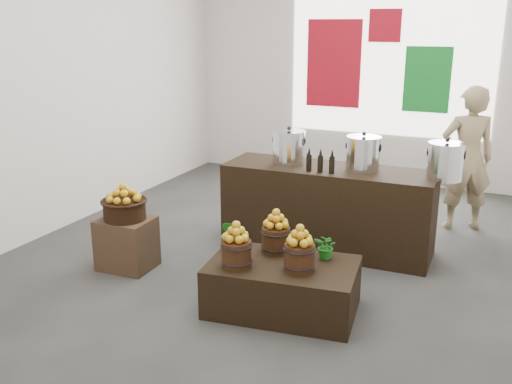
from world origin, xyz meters
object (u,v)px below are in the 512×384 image
at_px(counter, 327,209).
at_px(stock_pot_right, 445,162).
at_px(crate, 127,243).
at_px(wicker_basket, 125,210).
at_px(shopper, 467,159).
at_px(stock_pot_center, 363,155).
at_px(stock_pot_left, 289,148).
at_px(display_table, 283,287).

bearing_deg(counter, stock_pot_right, -0.00).
xyz_separation_m(crate, stock_pot_right, (3.03, 1.43, 0.88)).
relative_size(wicker_basket, shopper, 0.24).
bearing_deg(counter, shopper, 44.19).
height_order(crate, stock_pot_right, stock_pot_right).
relative_size(wicker_basket, stock_pot_center, 1.21).
relative_size(crate, shopper, 0.30).
bearing_deg(crate, stock_pot_right, 25.22).
bearing_deg(stock_pot_left, wicker_basket, -132.88).
height_order(stock_pot_center, stock_pot_right, same).
height_order(crate, counter, counter).
relative_size(wicker_basket, stock_pot_right, 1.21).
relative_size(display_table, stock_pot_left, 3.61).
bearing_deg(display_table, shopper, 59.59).
height_order(wicker_basket, counter, counter).
bearing_deg(wicker_basket, stock_pot_center, 33.15).
bearing_deg(wicker_basket, shopper, 41.35).
bearing_deg(stock_pot_center, counter, -179.18).
distance_m(stock_pot_center, stock_pot_right, 0.86).
bearing_deg(shopper, wicker_basket, 18.38).
bearing_deg(stock_pot_center, wicker_basket, -146.85).
xyz_separation_m(crate, stock_pot_left, (1.30, 1.40, 0.88)).
height_order(crate, wicker_basket, wicker_basket).
relative_size(counter, shopper, 1.30).
relative_size(crate, stock_pot_center, 1.51).
bearing_deg(stock_pot_left, stock_pot_right, 0.82).
bearing_deg(counter, stock_pot_left, -180.00).
height_order(counter, stock_pot_left, stock_pot_left).
bearing_deg(shopper, stock_pot_right, 61.65).
distance_m(stock_pot_center, shopper, 1.70).
xyz_separation_m(crate, shopper, (3.16, 2.78, 0.64)).
height_order(counter, stock_pot_center, stock_pot_center).
bearing_deg(stock_pot_center, display_table, -100.38).
distance_m(display_table, stock_pot_left, 1.94).
xyz_separation_m(display_table, counter, (-0.08, 1.61, 0.26)).
distance_m(crate, counter, 2.29).
bearing_deg(stock_pot_right, shopper, 84.63).
height_order(display_table, stock_pot_left, stock_pot_left).
height_order(display_table, stock_pot_right, stock_pot_right).
bearing_deg(shopper, counter, 22.03).
bearing_deg(stock_pot_left, display_table, -70.49).
relative_size(stock_pot_center, stock_pot_right, 1.00).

